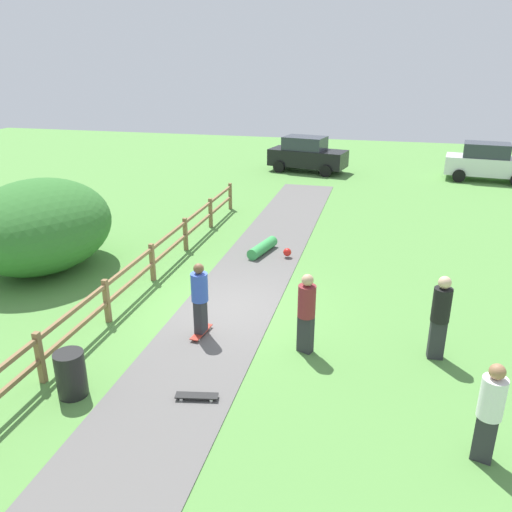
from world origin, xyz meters
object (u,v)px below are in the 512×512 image
skater_fallen (265,248)px  parked_car_black (307,154)px  trash_bin (71,374)px  bystander_black (440,314)px  skater_riding (200,296)px  bystander_white (490,409)px  skateboard_loose (197,396)px  bystander_maroon (306,310)px  parked_car_white (488,162)px  bush_large (40,226)px

skater_fallen → parked_car_black: 13.29m
trash_bin → bystander_black: bearing=24.1°
trash_bin → parked_car_black: 21.48m
skater_riding → parked_car_black: parked_car_black is taller
skater_fallen → bystander_white: bearing=-56.3°
bystander_white → bystander_black: size_ratio=0.93×
skater_fallen → skateboard_loose: (0.51, -7.79, -0.11)m
bystander_maroon → trash_bin: bearing=-147.1°
skater_riding → bystander_white: skater_riding is taller
skateboard_loose → parked_car_white: (8.18, 21.04, 0.87)m
bush_large → skater_riding: bearing=-24.6°
bystander_black → skateboard_loose: bearing=-149.4°
bush_large → parked_car_white: (14.85, 16.02, -0.39)m
skater_riding → bystander_maroon: size_ratio=0.97×
parked_car_white → trash_bin: bearing=-116.1°
skater_riding → parked_car_white: parked_car_white is taller
bush_large → bystander_black: 11.35m
bush_large → bystander_white: 12.78m
bystander_maroon → parked_car_black: parked_car_black is taller
skateboard_loose → bystander_black: bystander_black is taller
skateboard_loose → bystander_maroon: size_ratio=0.45×
skater_riding → bystander_white: size_ratio=1.00×
bush_large → parked_car_black: 16.94m
skater_riding → bystander_maroon: (2.42, -0.10, 0.00)m
trash_bin → bystander_white: 7.26m
parked_car_white → bush_large: bearing=-132.8°
bush_large → skater_riding: size_ratio=2.66×
skateboard_loose → parked_car_white: size_ratio=0.19×
skater_fallen → skateboard_loose: size_ratio=1.89×
bystander_maroon → parked_car_black: (-2.88, 18.85, -0.05)m
skater_riding → skater_fallen: skater_riding is taller
bush_large → bystander_maroon: (8.37, -2.83, -0.34)m
parked_car_black → skater_riding: bearing=-88.6°
skater_fallen → parked_car_black: size_ratio=0.35×
bush_large → skateboard_loose: bearing=-36.9°
parked_car_black → parked_car_white: bearing=-0.0°
skateboard_loose → bystander_black: size_ratio=0.44×
bystander_white → bystander_black: (-0.50, 2.95, 0.08)m
bush_large → parked_car_black: (5.49, 16.02, -0.39)m
skater_riding → bystander_white: 6.23m
skater_fallen → bystander_white: 9.81m
skateboard_loose → bush_large: bearing=143.1°
skater_fallen → bystander_white: (5.43, -8.14, 0.77)m
skater_fallen → bystander_maroon: (2.20, -5.60, 0.80)m
bush_large → skater_riding: 6.56m
skater_fallen → bystander_black: bearing=-46.5°
trash_bin → bystander_maroon: size_ratio=0.50×
skateboard_loose → bystander_white: bystander_white is taller
bush_large → skater_fallen: bearing=24.2°
skateboard_loose → skater_riding: bearing=107.6°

